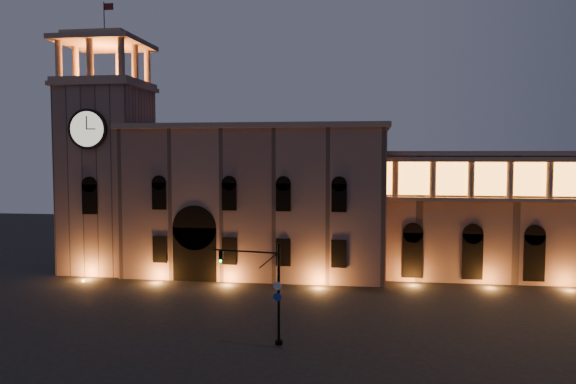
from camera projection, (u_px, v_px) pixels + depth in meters
The scene contains 5 objects.
ground at pixel (230, 328), 45.65m from camera, with size 160.00×160.00×0.00m, color black.
government_building at pixel (257, 199), 67.03m from camera, with size 30.80×12.80×17.60m.
clock_tower at pixel (107, 168), 68.41m from camera, with size 9.80×9.80×32.40m.
colonnade_wing at pixel (552, 214), 64.35m from camera, with size 40.60×11.50×14.50m.
traffic_light at pixel (267, 290), 41.79m from camera, with size 5.49×1.26×7.62m.
Camera 1 is at (10.91, -43.73, 14.08)m, focal length 35.00 mm.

